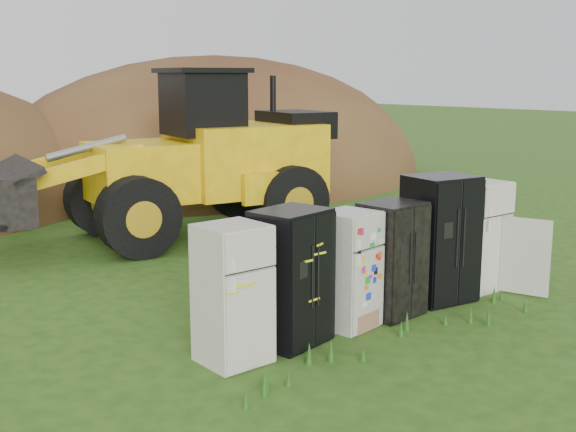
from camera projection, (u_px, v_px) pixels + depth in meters
name	position (u px, v px, depth m)	size (l,w,h in m)	color
ground	(372.00, 319.00, 10.18)	(120.00, 120.00, 0.00)	#244813
fridge_leftmost	(232.00, 294.00, 8.52)	(0.74, 0.71, 1.68)	silver
fridge_black_side	(291.00, 277.00, 9.13)	(0.91, 0.72, 1.74)	black
fridge_sticker	(348.00, 270.00, 9.75)	(0.71, 0.66, 1.60)	silver
fridge_dark_mid	(391.00, 259.00, 10.23)	(0.84, 0.68, 1.63)	black
fridge_black_right	(440.00, 239.00, 10.90)	(0.96, 0.80, 1.92)	black
fridge_open_door	(478.00, 235.00, 11.52)	(0.79, 0.73, 1.74)	silver
wheel_loader	(164.00, 155.00, 14.82)	(7.31, 2.96, 3.54)	yellow
dirt_mound_right	(217.00, 181.00, 23.65)	(15.15, 11.11, 8.07)	#452416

